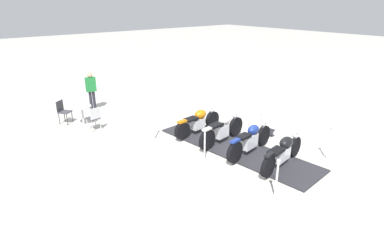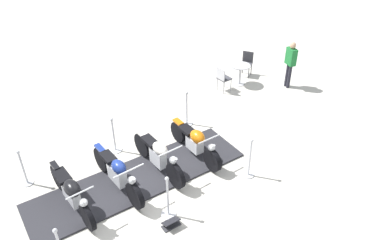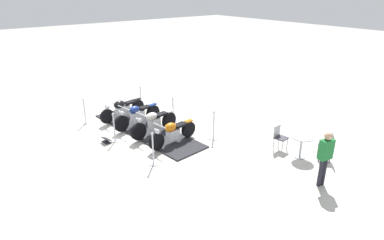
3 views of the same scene
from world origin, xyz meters
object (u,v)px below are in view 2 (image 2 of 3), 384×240
(motorcycle_navy, at_px, (117,173))
(motorcycle_copper, at_px, (195,142))
(stanchion_right_rear, at_px, (249,163))
(cafe_table, at_px, (240,70))
(stanchion_right_mid, at_px, (168,203))
(info_placard, at_px, (171,224))
(cafe_chair_across_table, at_px, (247,62))
(stanchion_left_front, at_px, (24,172))
(cafe_chair_near_table, at_px, (223,78))
(stanchion_left_mid, at_px, (114,141))
(motorcycle_black, at_px, (71,192))
(stanchion_left_rear, at_px, (187,114))
(motorcycle_cream, at_px, (158,155))
(bystander_person, at_px, (290,61))

(motorcycle_navy, bearing_deg, motorcycle_copper, 85.91)
(stanchion_right_rear, relative_size, cafe_table, 1.52)
(stanchion_right_mid, relative_size, cafe_table, 1.51)
(info_placard, height_order, cafe_chair_across_table, cafe_chair_across_table)
(stanchion_right_mid, relative_size, stanchion_left_front, 1.10)
(motorcycle_copper, bearing_deg, stanchion_left_front, -111.20)
(motorcycle_copper, height_order, cafe_chair_near_table, motorcycle_copper)
(motorcycle_copper, bearing_deg, stanchion_right_mid, -52.00)
(stanchion_left_mid, relative_size, cafe_chair_across_table, 1.20)
(stanchion_left_mid, distance_m, info_placard, 3.15)
(cafe_chair_across_table, bearing_deg, stanchion_left_front, -22.45)
(motorcycle_black, xyz_separation_m, motorcycle_copper, (-0.31, 3.34, -0.02))
(motorcycle_black, relative_size, cafe_chair_across_table, 2.49)
(info_placard, bearing_deg, stanchion_left_mid, -92.22)
(stanchion_left_rear, height_order, info_placard, stanchion_left_rear)
(motorcycle_black, xyz_separation_m, stanchion_right_mid, (1.22, 1.79, -0.15))
(motorcycle_black, bearing_deg, stanchion_right_mid, 46.17)
(motorcycle_copper, height_order, cafe_table, motorcycle_copper)
(stanchion_left_mid, bearing_deg, motorcycle_cream, 26.33)
(stanchion_left_rear, height_order, stanchion_left_front, stanchion_left_rear)
(motorcycle_navy, relative_size, stanchion_left_front, 2.21)
(motorcycle_copper, xyz_separation_m, info_placard, (1.85, -1.65, -0.41))
(motorcycle_navy, bearing_deg, stanchion_right_rear, 60.50)
(motorcycle_copper, relative_size, bystander_person, 1.28)
(motorcycle_navy, xyz_separation_m, cafe_chair_across_table, (-3.54, 6.32, 0.01))
(bystander_person, bearing_deg, stanchion_left_rear, 13.98)
(motorcycle_cream, bearing_deg, cafe_chair_across_table, 115.13)
(stanchion_left_mid, bearing_deg, info_placard, 2.83)
(stanchion_left_front, bearing_deg, motorcycle_copper, 75.38)
(motorcycle_black, bearing_deg, cafe_table, 105.38)
(stanchion_right_mid, bearing_deg, info_placard, -16.47)
(motorcycle_copper, bearing_deg, bystander_person, 104.57)
(stanchion_left_mid, bearing_deg, stanchion_right_rear, 44.89)
(stanchion_left_front, height_order, cafe_chair_near_table, stanchion_left_front)
(stanchion_left_front, bearing_deg, cafe_chair_across_table, 105.33)
(motorcycle_black, distance_m, stanchion_left_front, 1.61)
(motorcycle_black, distance_m, motorcycle_copper, 3.36)
(stanchion_right_rear, bearing_deg, cafe_chair_near_table, 155.67)
(motorcycle_cream, distance_m, stanchion_right_mid, 1.51)
(motorcycle_copper, distance_m, stanchion_left_front, 4.29)
(info_placard, bearing_deg, motorcycle_cream, -111.90)
(stanchion_left_front, bearing_deg, cafe_table, 103.02)
(cafe_chair_across_table, bearing_deg, stanchion_right_mid, 3.03)
(motorcycle_black, height_order, stanchion_left_rear, stanchion_left_rear)
(motorcycle_navy, distance_m, info_placard, 1.80)
(stanchion_left_front, height_order, bystander_person, bystander_person)
(bystander_person, bearing_deg, stanchion_left_front, 14.06)
(cafe_chair_across_table, bearing_deg, info_placard, 4.36)
(motorcycle_cream, height_order, stanchion_left_mid, stanchion_left_mid)
(cafe_table, bearing_deg, motorcycle_black, -65.12)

